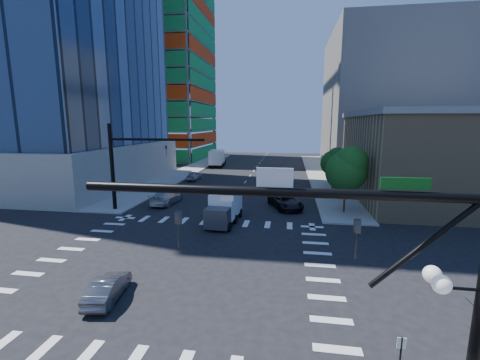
# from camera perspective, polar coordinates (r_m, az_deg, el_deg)

# --- Properties ---
(ground) EXTENTS (160.00, 160.00, 0.00)m
(ground) POSITION_cam_1_polar(r_m,az_deg,el_deg) (22.43, -10.06, -14.30)
(ground) COLOR black
(ground) RESTS_ON ground
(road_markings) EXTENTS (20.00, 20.00, 0.01)m
(road_markings) POSITION_cam_1_polar(r_m,az_deg,el_deg) (22.42, -10.06, -14.29)
(road_markings) COLOR silver
(road_markings) RESTS_ON ground
(sidewalk_ne) EXTENTS (5.00, 60.00, 0.15)m
(sidewalk_ne) POSITION_cam_1_polar(r_m,az_deg,el_deg) (60.22, 14.17, 1.12)
(sidewalk_ne) COLOR gray
(sidewalk_ne) RESTS_ON ground
(sidewalk_nw) EXTENTS (5.00, 60.00, 0.15)m
(sidewalk_nw) POSITION_cam_1_polar(r_m,az_deg,el_deg) (63.00, -9.10, 1.69)
(sidewalk_nw) COLOR gray
(sidewalk_nw) RESTS_ON ground
(construction_building) EXTENTS (25.16, 34.50, 70.60)m
(construction_building) POSITION_cam_1_polar(r_m,az_deg,el_deg) (89.45, -14.67, 19.77)
(construction_building) COLOR gray
(construction_building) RESTS_ON ground
(commercial_building) EXTENTS (20.50, 22.50, 10.60)m
(commercial_building) POSITION_cam_1_polar(r_m,az_deg,el_deg) (45.24, 32.57, 3.61)
(commercial_building) COLOR tan
(commercial_building) RESTS_ON ground
(bg_building_ne) EXTENTS (24.00, 30.00, 28.00)m
(bg_building_ne) POSITION_cam_1_polar(r_m,az_deg,el_deg) (77.09, 24.68, 12.82)
(bg_building_ne) COLOR slate
(bg_building_ne) RESTS_ON ground
(signal_mast_se) EXTENTS (10.51, 2.48, 9.00)m
(signal_mast_se) POSITION_cam_1_polar(r_m,az_deg,el_deg) (9.59, 32.43, -17.66)
(signal_mast_se) COLOR black
(signal_mast_se) RESTS_ON sidewalk_se
(signal_mast_nw) EXTENTS (10.20, 0.40, 9.00)m
(signal_mast_nw) POSITION_cam_1_polar(r_m,az_deg,el_deg) (35.27, -19.75, 3.49)
(signal_mast_nw) COLOR black
(signal_mast_nw) RESTS_ON sidewalk_nw
(tree_south) EXTENTS (4.16, 4.16, 6.82)m
(tree_south) POSITION_cam_1_polar(r_m,az_deg,el_deg) (33.96, 18.61, 1.95)
(tree_south) COLOR #382316
(tree_south) RESTS_ON sidewalk_ne
(tree_north) EXTENTS (3.54, 3.52, 5.78)m
(tree_north) POSITION_cam_1_polar(r_m,az_deg,el_deg) (45.86, 16.47, 3.19)
(tree_north) COLOR #382316
(tree_north) RESTS_ON sidewalk_ne
(no_parking_sign) EXTENTS (0.30, 0.06, 2.20)m
(no_parking_sign) POSITION_cam_1_polar(r_m,az_deg,el_deg) (13.48, 26.56, -26.65)
(no_parking_sign) COLOR black
(no_parking_sign) RESTS_ON ground
(car_nb_far) EXTENTS (4.44, 6.16, 1.56)m
(car_nb_far) POSITION_cam_1_polar(r_m,az_deg,el_deg) (35.46, 8.06, -3.72)
(car_nb_far) COLOR black
(car_nb_far) RESTS_ON ground
(car_sb_near) EXTENTS (2.49, 5.44, 1.54)m
(car_sb_near) POSITION_cam_1_polar(r_m,az_deg,el_deg) (37.88, -12.96, -3.00)
(car_sb_near) COLOR silver
(car_sb_near) RESTS_ON ground
(car_sb_mid) EXTENTS (1.86, 4.28, 1.44)m
(car_sb_mid) POSITION_cam_1_polar(r_m,az_deg,el_deg) (52.61, -8.20, 0.76)
(car_sb_mid) COLOR #A3A5AA
(car_sb_mid) RESTS_ON ground
(car_sb_cross) EXTENTS (1.85, 3.90, 1.24)m
(car_sb_cross) POSITION_cam_1_polar(r_m,az_deg,el_deg) (19.20, -22.45, -17.31)
(car_sb_cross) COLOR #505156
(car_sb_cross) RESTS_ON ground
(box_truck_near) EXTENTS (2.66, 5.62, 2.88)m
(box_truck_near) POSITION_cam_1_polar(r_m,az_deg,el_deg) (29.79, -2.89, -5.33)
(box_truck_near) COLOR black
(box_truck_near) RESTS_ON ground
(box_truck_far) EXTENTS (3.35, 6.86, 3.49)m
(box_truck_far) POSITION_cam_1_polar(r_m,az_deg,el_deg) (68.85, -4.01, 3.74)
(box_truck_far) COLOR black
(box_truck_far) RESTS_ON ground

